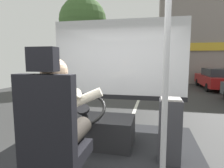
% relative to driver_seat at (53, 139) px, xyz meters
% --- Properties ---
extents(ground, '(18.00, 44.00, 0.06)m').
position_rel_driver_seat_xyz_m(ground, '(0.16, 9.35, -1.24)').
color(ground, '#303030').
extents(driver_seat, '(0.48, 0.48, 1.30)m').
position_rel_driver_seat_xyz_m(driver_seat, '(0.00, 0.00, 0.00)').
color(driver_seat, black).
rests_on(driver_seat, bus_floor).
extents(bus_driver, '(0.70, 0.54, 0.78)m').
position_rel_driver_seat_xyz_m(bus_driver, '(0.00, 0.12, 0.17)').
color(bus_driver, '#332D28').
rests_on(bus_driver, driver_seat).
extents(steering_console, '(1.10, 0.99, 0.78)m').
position_rel_driver_seat_xyz_m(steering_console, '(0.00, 1.15, -0.33)').
color(steering_console, black).
rests_on(steering_console, bus_floor).
extents(handrail_pole, '(0.04, 0.04, 1.95)m').
position_rel_driver_seat_xyz_m(handrail_pole, '(0.89, 0.03, 0.42)').
color(handrail_pole, '#B7B7BC').
rests_on(handrail_pole, bus_floor).
extents(fare_box, '(0.25, 0.23, 0.77)m').
position_rel_driver_seat_xyz_m(fare_box, '(1.01, 0.87, -0.17)').
color(fare_box, '#333338').
rests_on(fare_box, bus_floor).
extents(windshield_panel, '(2.50, 0.08, 1.48)m').
position_rel_driver_seat_xyz_m(windshield_panel, '(0.16, 2.17, 0.49)').
color(windshield_panel, silver).
extents(street_tree, '(3.41, 3.41, 6.38)m').
position_rel_driver_seat_xyz_m(street_tree, '(-4.31, 12.26, 3.45)').
color(street_tree, '#4C3828').
rests_on(street_tree, ground).
extents(shop_building, '(9.10, 5.18, 8.96)m').
position_rel_driver_seat_xyz_m(shop_building, '(5.77, 17.21, 3.26)').
color(shop_building, gray).
rests_on(shop_building, ground).
extents(parked_car_red, '(1.85, 4.29, 1.33)m').
position_rel_driver_seat_xyz_m(parked_car_red, '(4.79, 12.06, -0.53)').
color(parked_car_red, maroon).
rests_on(parked_car_red, ground).
extents(parked_car_green, '(1.91, 4.27, 1.38)m').
position_rel_driver_seat_xyz_m(parked_car_green, '(4.66, 17.36, -0.51)').
color(parked_car_green, '#195633').
rests_on(parked_car_green, ground).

